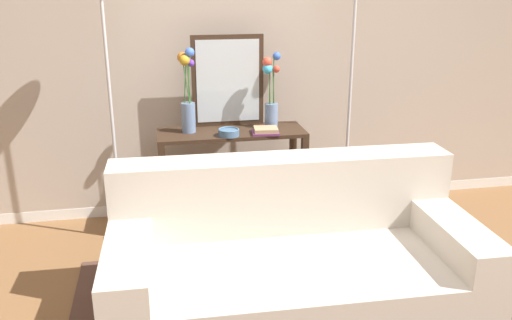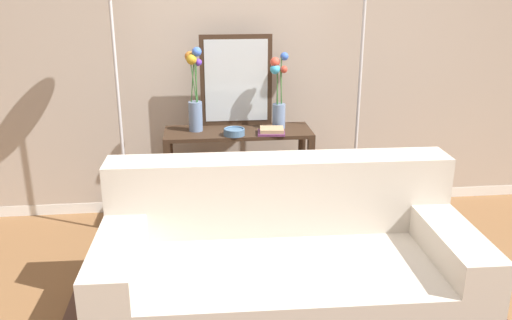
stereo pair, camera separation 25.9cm
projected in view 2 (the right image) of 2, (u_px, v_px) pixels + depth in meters
name	position (u px, v px, depth m)	size (l,w,h in m)	color
back_wall	(252.00, 26.00, 4.25)	(12.00, 0.15, 3.05)	white
couch	(285.00, 269.00, 3.06)	(2.07, 1.04, 0.88)	beige
console_table	(238.00, 161.00, 4.13)	(1.11, 0.40, 0.79)	#382619
floor_lamp_left	(113.00, 39.00, 3.69)	(0.28, 0.28, 1.89)	silver
floor_lamp_right	(363.00, 36.00, 3.87)	(0.28, 0.28, 1.89)	silver
wall_mirror	(236.00, 81.00, 4.09)	(0.55, 0.02, 0.70)	#382619
vase_tall_flowers	(195.00, 95.00, 3.95)	(0.12, 0.13, 0.63)	#6B84AD
vase_short_flowers	(278.00, 94.00, 4.02)	(0.14, 0.10, 0.58)	#6B84AD
fruit_bowl	(234.00, 132.00, 3.91)	(0.15, 0.15, 0.05)	#4C7093
book_stack	(272.00, 131.00, 3.95)	(0.22, 0.18, 0.04)	#6B3360
book_row_under_console	(199.00, 220.00, 4.25)	(0.28, 0.17, 0.13)	tan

